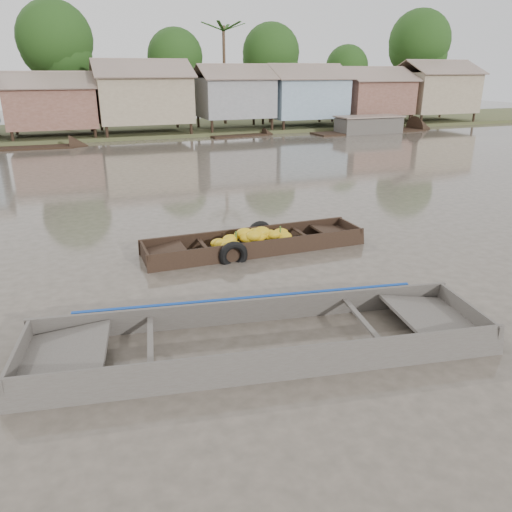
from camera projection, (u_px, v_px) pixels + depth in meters
name	position (u px, v px, depth m)	size (l,w,h in m)	color
ground	(242.00, 301.00, 10.70)	(120.00, 120.00, 0.00)	#484237
riverbank	(145.00, 91.00, 38.56)	(120.00, 12.47, 10.22)	#384723
banana_boat	(252.00, 244.00, 13.67)	(6.14, 1.69, 0.84)	black
viewer_boat	(262.00, 344.00, 8.88)	(8.41, 3.39, 0.66)	#463F3B
distant_boats	(317.00, 134.00, 36.48)	(49.02, 15.36, 1.38)	black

